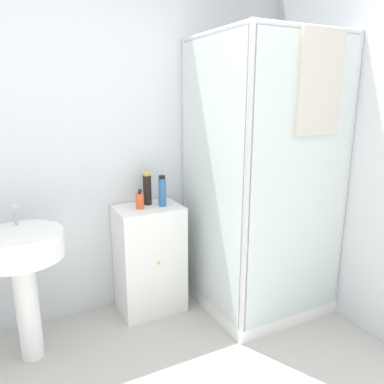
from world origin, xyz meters
name	(u,v)px	position (x,y,z in m)	size (l,w,h in m)	color
wall_back	(77,148)	(0.00, 1.70, 1.25)	(6.40, 0.06, 2.50)	silver
shower_enclosure	(258,239)	(1.17, 1.15, 0.56)	(0.88, 0.91, 2.01)	white
vanity_cabinet	(150,259)	(0.43, 1.49, 0.41)	(0.48, 0.37, 0.82)	white
sink	(22,262)	(-0.44, 1.31, 0.65)	(0.50, 0.50, 0.96)	white
soap_dispenser	(140,201)	(0.37, 1.48, 0.88)	(0.06, 0.06, 0.14)	#E5562D
shampoo_bottle_tall_black	(147,189)	(0.45, 1.56, 0.93)	(0.06, 0.06, 0.24)	black
shampoo_bottle_blue	(162,191)	(0.54, 1.47, 0.93)	(0.05, 0.05, 0.23)	#2D66A3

